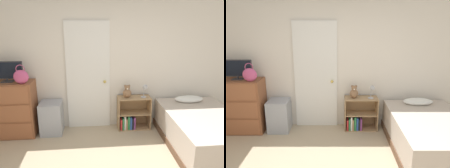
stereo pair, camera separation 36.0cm
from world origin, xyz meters
TOP-DOWN VIEW (x-y plane):
  - wall_back at (0.00, 2.18)m, footprint 10.00×0.06m
  - door_closed at (-0.38, 2.12)m, footprint 0.83×0.09m
  - dresser at (-1.78, 1.90)m, footprint 0.81×0.46m
  - tv at (-1.81, 1.91)m, footprint 0.57×0.16m
  - handbag at (-1.52, 1.77)m, footprint 0.25×0.11m
  - storage_bin at (-1.09, 1.92)m, footprint 0.40×0.42m
  - bookshelf at (0.46, 1.97)m, footprint 0.64×0.31m
  - teddy_bear at (0.37, 1.97)m, footprint 0.17×0.17m
  - desk_lamp at (0.70, 1.93)m, footprint 0.12×0.12m
  - bed at (1.58, 1.21)m, footprint 1.25×1.85m

SIDE VIEW (x-z plane):
  - bookshelf at x=0.46m, z-range -0.07..0.58m
  - bed at x=1.58m, z-range -0.05..0.62m
  - storage_bin at x=-1.09m, z-range 0.00..0.62m
  - dresser at x=-1.78m, z-range 0.00..1.04m
  - teddy_bear at x=0.37m, z-range 0.64..0.89m
  - desk_lamp at x=0.70m, z-range 0.71..0.97m
  - door_closed at x=-0.38m, z-range 0.00..2.10m
  - handbag at x=-1.52m, z-range 1.00..1.33m
  - tv at x=-1.81m, z-range 1.05..1.42m
  - wall_back at x=0.00m, z-range 0.00..2.55m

